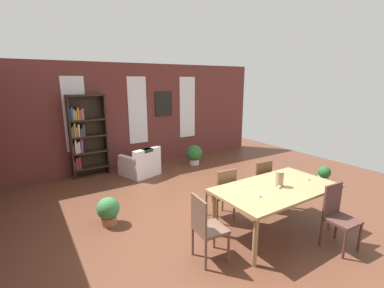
{
  "coord_description": "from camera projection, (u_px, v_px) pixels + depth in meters",
  "views": [
    {
      "loc": [
        -2.85,
        -3.3,
        2.43
      ],
      "look_at": [
        0.29,
        1.56,
        1.06
      ],
      "focal_mm": 25.21,
      "sensor_mm": 36.0,
      "label": 1
    }
  ],
  "objects": [
    {
      "name": "back_wall_brick",
      "position": [
        137.0,
        115.0,
        7.73
      ],
      "size": [
        8.12,
        0.12,
        2.89
      ],
      "primitive_type": "cube",
      "color": "brown",
      "rests_on": "ground"
    },
    {
      "name": "dining_chair_far_left",
      "position": [
        223.0,
        192.0,
        4.74
      ],
      "size": [
        0.43,
        0.43,
        0.95
      ],
      "color": "brown",
      "rests_on": "ground"
    },
    {
      "name": "armchair_white",
      "position": [
        141.0,
        165.0,
        7.04
      ],
      "size": [
        1.0,
        1.0,
        0.75
      ],
      "color": "white",
      "rests_on": "ground"
    },
    {
      "name": "potted_plant_corner",
      "position": [
        108.0,
        210.0,
        4.61
      ],
      "size": [
        0.38,
        0.38,
        0.49
      ],
      "color": "#9E6042",
      "rests_on": "ground"
    },
    {
      "name": "tealight_candle_1",
      "position": [
        259.0,
        196.0,
        3.92
      ],
      "size": [
        0.04,
        0.04,
        0.04
      ],
      "primitive_type": "cylinder",
      "color": "silver",
      "rests_on": "dining_table"
    },
    {
      "name": "window_pane_1",
      "position": [
        138.0,
        111.0,
        7.64
      ],
      "size": [
        0.55,
        0.02,
        1.88
      ],
      "primitive_type": "cube",
      "color": "white"
    },
    {
      "name": "tealight_candle_2",
      "position": [
        279.0,
        187.0,
        4.22
      ],
      "size": [
        0.04,
        0.04,
        0.04
      ],
      "primitive_type": "cylinder",
      "color": "silver",
      "rests_on": "dining_table"
    },
    {
      "name": "dining_table",
      "position": [
        276.0,
        191.0,
        4.3
      ],
      "size": [
        1.99,
        1.09,
        0.77
      ],
      "color": "#9E7D4F",
      "rests_on": "ground"
    },
    {
      "name": "vase_on_table",
      "position": [
        279.0,
        179.0,
        4.29
      ],
      "size": [
        0.13,
        0.13,
        0.25
      ],
      "primitive_type": "cylinder",
      "color": "#998466",
      "rests_on": "dining_table"
    },
    {
      "name": "window_pane_2",
      "position": [
        187.0,
        107.0,
        8.52
      ],
      "size": [
        0.55,
        0.02,
        1.88
      ],
      "primitive_type": "cube",
      "color": "white"
    },
    {
      "name": "potted_plant_window",
      "position": [
        324.0,
        176.0,
        6.33
      ],
      "size": [
        0.29,
        0.29,
        0.47
      ],
      "color": "silver",
      "rests_on": "ground"
    },
    {
      "name": "dining_chair_head_left",
      "position": [
        206.0,
        226.0,
        3.63
      ],
      "size": [
        0.43,
        0.43,
        0.95
      ],
      "color": "brown",
      "rests_on": "ground"
    },
    {
      "name": "potted_plant_by_shelf",
      "position": [
        194.0,
        154.0,
        7.93
      ],
      "size": [
        0.47,
        0.47,
        0.58
      ],
      "color": "silver",
      "rests_on": "ground"
    },
    {
      "name": "dining_chair_far_right",
      "position": [
        259.0,
        182.0,
        5.21
      ],
      "size": [
        0.43,
        0.43,
        0.95
      ],
      "color": "brown",
      "rests_on": "ground"
    },
    {
      "name": "tealight_candle_0",
      "position": [
        308.0,
        179.0,
        4.57
      ],
      "size": [
        0.04,
        0.04,
        0.05
      ],
      "primitive_type": "cylinder",
      "color": "silver",
      "rests_on": "dining_table"
    },
    {
      "name": "framed_picture",
      "position": [
        164.0,
        104.0,
        8.04
      ],
      "size": [
        0.56,
        0.03,
        0.72
      ],
      "primitive_type": "cube",
      "color": "black"
    },
    {
      "name": "ground_plane",
      "position": [
        226.0,
        221.0,
        4.76
      ],
      "size": [
        10.34,
        10.34,
        0.0
      ],
      "primitive_type": "plane",
      "color": "brown"
    },
    {
      "name": "dining_chair_near_right",
      "position": [
        338.0,
        214.0,
        3.95
      ],
      "size": [
        0.43,
        0.43,
        0.95
      ],
      "color": "#50312C",
      "rests_on": "ground"
    },
    {
      "name": "window_pane_0",
      "position": [
        75.0,
        114.0,
        6.77
      ],
      "size": [
        0.55,
        0.02,
        1.88
      ],
      "primitive_type": "cube",
      "color": "white"
    },
    {
      "name": "bookshelf_tall",
      "position": [
        85.0,
        135.0,
        6.83
      ],
      "size": [
        0.9,
        0.29,
        2.09
      ],
      "color": "#2D2319",
      "rests_on": "ground"
    }
  ]
}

